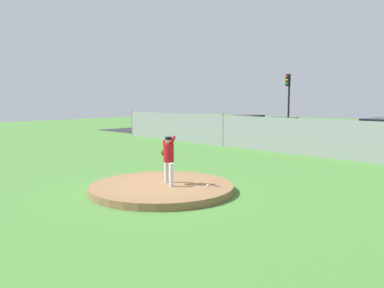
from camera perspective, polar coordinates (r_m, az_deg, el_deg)
ground_plane at (r=16.56m, az=11.53°, el=-3.33°), size 80.00×80.00×0.00m
asphalt_strip at (r=24.05m, az=22.76°, el=-0.59°), size 44.00×7.00×0.01m
pitchers_mound at (r=12.07m, az=-4.45°, el=-6.44°), size 4.42×4.42×0.22m
pitcher_youth at (r=11.89m, az=-3.48°, el=-1.68°), size 0.81×0.42×1.54m
baseball at (r=11.73m, az=2.32°, el=-6.08°), size 0.07×0.07×0.07m
chainlink_fence at (r=19.87m, az=17.96°, el=0.85°), size 30.25×0.07×1.95m
parked_car_red at (r=26.21m, az=12.42°, el=2.02°), size 2.01×4.48×1.59m
parked_car_burgundy at (r=23.90m, az=26.25°, el=1.21°), size 1.89×4.81×1.76m
parked_car_silver at (r=27.99m, az=7.89°, el=2.46°), size 1.96×4.74×1.66m
traffic_cone_orange at (r=28.72m, az=2.60°, el=1.56°), size 0.40×0.40×0.55m
traffic_light_near at (r=30.22m, az=13.96°, el=7.18°), size 0.28×0.46×4.65m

